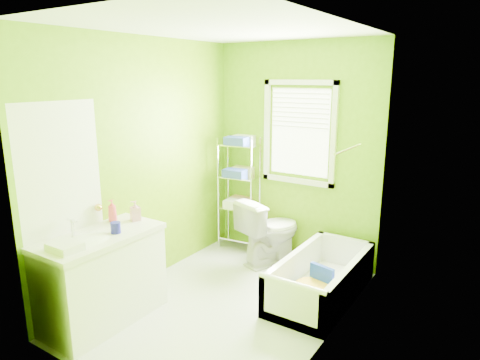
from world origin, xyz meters
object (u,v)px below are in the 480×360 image
Objects in this scene: toilet at (270,230)px; wire_shelf_unit at (240,181)px; bathtub at (320,284)px; vanity at (102,275)px.

wire_shelf_unit is at bearing 0.19° from toilet.
bathtub is 1.73m from wire_shelf_unit.
wire_shelf_unit is at bearing 87.56° from vanity.
vanity reaches higher than toilet.
vanity is at bearing 91.21° from toilet.
wire_shelf_unit reaches higher than toilet.
wire_shelf_unit reaches higher than bathtub.
wire_shelf_unit is (-0.55, 0.19, 0.49)m from toilet.
toilet reaches higher than bathtub.
bathtub is 1.01m from toilet.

